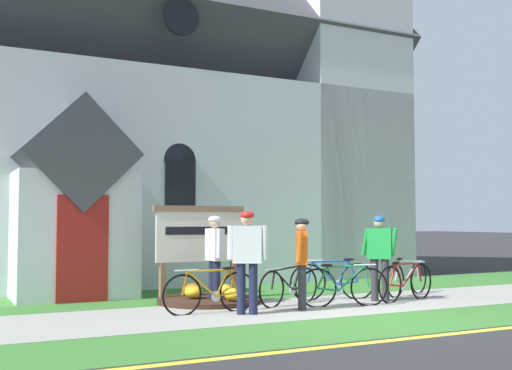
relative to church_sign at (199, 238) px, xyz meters
name	(u,v)px	position (x,y,z in m)	size (l,w,h in m)	color
ground	(262,294)	(1.59, 0.32, -1.26)	(140.00, 140.00, 0.00)	#2B2B2D
sidewalk_slab	(261,310)	(0.42, -1.92, -1.25)	(32.00, 2.66, 0.01)	#99968E
grass_verge	(333,329)	(0.42, -4.17, -1.25)	(32.00, 1.83, 0.01)	#38722D
church_lawn	(202,295)	(0.42, 0.84, -1.25)	(24.00, 2.87, 0.01)	#38722D
curb_paint_stripe	(378,342)	(0.42, -5.24, -1.25)	(28.00, 0.16, 0.01)	yellow
church_building	(155,110)	(1.02, 6.09, 3.65)	(14.97, 10.10, 14.06)	silver
church_sign	(199,238)	(0.00, 0.00, 0.00)	(1.92, 0.21, 1.90)	#7F6047
flower_bed	(210,298)	(0.01, -0.53, -1.17)	(2.01, 2.01, 0.34)	#382319
bicycle_white	(407,278)	(4.29, -1.26, -0.88)	(1.65, 0.69, 0.84)	black
bicycle_black	(290,286)	(1.25, -1.49, -0.89)	(1.63, 0.64, 0.79)	black
bicycle_green	(333,280)	(2.44, -1.20, -0.86)	(1.76, 0.50, 0.85)	black
bicycle_silver	(211,292)	(-0.52, -1.85, -0.88)	(1.77, 0.10, 0.81)	black
bicycle_yellow	(406,282)	(3.62, -2.01, -0.87)	(1.75, 0.52, 0.82)	black
bicycle_blue	(343,286)	(2.01, -2.15, -0.88)	(1.68, 0.52, 0.81)	black
cyclist_in_blue_jersey	(215,252)	(-0.01, -0.81, -0.26)	(0.27, 0.70, 1.69)	#191E38
cyclist_in_yellow_jersey	(302,256)	(1.10, -2.19, -0.30)	(0.44, 0.61, 1.64)	#2D2D33
cyclist_in_white_jersey	(247,253)	(-0.04, -2.28, -0.21)	(0.57, 0.46, 1.76)	#191E38
cyclist_in_red_jersey	(380,251)	(3.09, -1.86, -0.26)	(0.48, 0.68, 1.69)	#2D2D33
roadside_conifer	(317,122)	(7.55, 7.35, 3.93)	(3.39, 3.39, 7.85)	#3D2D1E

